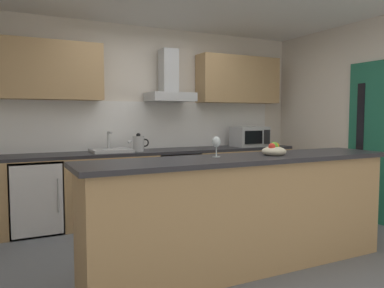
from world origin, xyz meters
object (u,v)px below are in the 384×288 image
wine_glass (216,143)px  refrigerator (35,196)px  oven (174,181)px  sink (111,150)px  fruit_bowl (274,150)px  range_hood (169,85)px  microwave (250,137)px  kettle (138,143)px

wine_glass → refrigerator: bearing=124.8°
oven → sink: bearing=179.3°
refrigerator → fruit_bowl: 2.83m
oven → sink: sink is taller
sink → oven: bearing=-0.7°
oven → range_hood: size_ratio=1.11×
oven → fruit_bowl: fruit_bowl is taller
wine_glass → sink: bearing=102.4°
range_hood → microwave: bearing=-7.2°
microwave → fruit_bowl: (-1.14, -1.99, -0.00)m
range_hood → wine_glass: size_ratio=4.05×
sink → range_hood: 1.22m
range_hood → kettle: bearing=-162.3°
range_hood → fruit_bowl: range_hood is taller
oven → range_hood: bearing=90.0°
refrigerator → sink: bearing=0.9°
oven → microwave: (1.24, -0.03, 0.59)m
microwave → kettle: (-1.75, -0.01, -0.04)m
refrigerator → microwave: microwave is taller
wine_glass → fruit_bowl: 0.56m
wine_glass → fruit_bowl: wine_glass is taller
oven → refrigerator: bearing=-179.9°
kettle → range_hood: bearing=17.7°
microwave → wine_glass: 2.53m
refrigerator → kettle: kettle is taller
refrigerator → fruit_bowl: size_ratio=3.86×
oven → fruit_bowl: bearing=-87.0°
fruit_bowl → sink: bearing=115.5°
wine_glass → fruit_bowl: (0.55, -0.10, -0.08)m
refrigerator → kettle: size_ratio=2.94×
microwave → wine_glass: microwave is taller
refrigerator → sink: sink is taller
kettle → wine_glass: (0.07, -1.88, 0.12)m
microwave → sink: (-2.11, 0.04, -0.12)m
microwave → kettle: bearing=-179.8°
sink → fruit_bowl: (0.97, -2.03, 0.12)m
range_hood → refrigerator: bearing=-175.7°
range_hood → fruit_bowl: 2.27m
sink → wine_glass: bearing=-77.6°
range_hood → fruit_bowl: size_ratio=3.27×
microwave → range_hood: 1.45m
oven → sink: 0.98m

